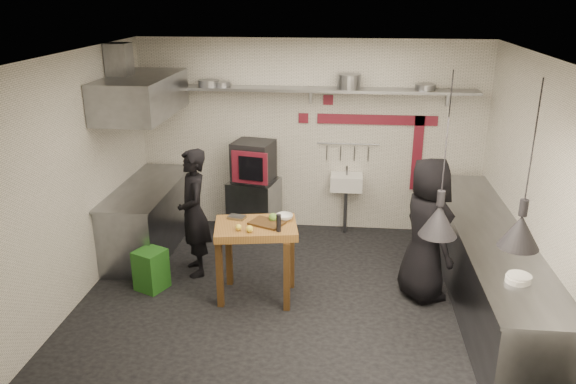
# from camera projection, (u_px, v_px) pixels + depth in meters

# --- Properties ---
(floor) EXTENTS (5.00, 5.00, 0.00)m
(floor) POSITION_uv_depth(u_px,v_px,m) (297.00, 294.00, 6.69)
(floor) COLOR black
(floor) RESTS_ON ground
(ceiling) EXTENTS (5.00, 5.00, 0.00)m
(ceiling) POSITION_uv_depth(u_px,v_px,m) (298.00, 54.00, 5.75)
(ceiling) COLOR beige
(ceiling) RESTS_ON floor
(wall_back) EXTENTS (5.00, 0.04, 2.80)m
(wall_back) POSITION_uv_depth(u_px,v_px,m) (310.00, 137.00, 8.18)
(wall_back) COLOR silver
(wall_back) RESTS_ON floor
(wall_front) EXTENTS (5.00, 0.04, 2.80)m
(wall_front) POSITION_uv_depth(u_px,v_px,m) (273.00, 272.00, 4.25)
(wall_front) COLOR silver
(wall_front) RESTS_ON floor
(wall_left) EXTENTS (0.04, 4.20, 2.80)m
(wall_left) POSITION_uv_depth(u_px,v_px,m) (82.00, 176.00, 6.46)
(wall_left) COLOR silver
(wall_left) RESTS_ON floor
(wall_right) EXTENTS (0.04, 4.20, 2.80)m
(wall_right) POSITION_uv_depth(u_px,v_px,m) (531.00, 191.00, 5.97)
(wall_right) COLOR silver
(wall_right) RESTS_ON floor
(red_band_horiz) EXTENTS (1.70, 0.02, 0.14)m
(red_band_horiz) POSITION_uv_depth(u_px,v_px,m) (377.00, 120.00, 7.98)
(red_band_horiz) COLOR maroon
(red_band_horiz) RESTS_ON wall_back
(red_band_vert) EXTENTS (0.14, 0.02, 1.10)m
(red_band_vert) POSITION_uv_depth(u_px,v_px,m) (417.00, 153.00, 8.08)
(red_band_vert) COLOR maroon
(red_band_vert) RESTS_ON wall_back
(red_tile_a) EXTENTS (0.14, 0.02, 0.14)m
(red_tile_a) POSITION_uv_depth(u_px,v_px,m) (328.00, 100.00, 7.95)
(red_tile_a) COLOR maroon
(red_tile_a) RESTS_ON wall_back
(red_tile_b) EXTENTS (0.14, 0.02, 0.14)m
(red_tile_b) POSITION_uv_depth(u_px,v_px,m) (303.00, 118.00, 8.08)
(red_tile_b) COLOR maroon
(red_tile_b) RESTS_ON wall_back
(back_shelf) EXTENTS (4.60, 0.34, 0.04)m
(back_shelf) POSITION_uv_depth(u_px,v_px,m) (310.00, 89.00, 7.77)
(back_shelf) COLOR slate
(back_shelf) RESTS_ON wall_back
(shelf_bracket_left) EXTENTS (0.04, 0.06, 0.24)m
(shelf_bracket_left) POSITION_uv_depth(u_px,v_px,m) (180.00, 92.00, 8.13)
(shelf_bracket_left) COLOR slate
(shelf_bracket_left) RESTS_ON wall_back
(shelf_bracket_mid) EXTENTS (0.04, 0.06, 0.24)m
(shelf_bracket_mid) POSITION_uv_depth(u_px,v_px,m) (311.00, 95.00, 7.95)
(shelf_bracket_mid) COLOR slate
(shelf_bracket_mid) RESTS_ON wall_back
(shelf_bracket_right) EXTENTS (0.04, 0.06, 0.24)m
(shelf_bracket_right) POSITION_uv_depth(u_px,v_px,m) (448.00, 97.00, 7.76)
(shelf_bracket_right) COLOR slate
(shelf_bracket_right) RESTS_ON wall_back
(pan_far_left) EXTENTS (0.38, 0.38, 0.09)m
(pan_far_left) POSITION_uv_depth(u_px,v_px,m) (209.00, 83.00, 7.89)
(pan_far_left) COLOR slate
(pan_far_left) RESTS_ON back_shelf
(pan_mid_left) EXTENTS (0.30, 0.30, 0.07)m
(pan_mid_left) POSITION_uv_depth(u_px,v_px,m) (222.00, 84.00, 7.87)
(pan_mid_left) COLOR slate
(pan_mid_left) RESTS_ON back_shelf
(stock_pot) EXTENTS (0.43, 0.43, 0.20)m
(stock_pot) POSITION_uv_depth(u_px,v_px,m) (349.00, 81.00, 7.68)
(stock_pot) COLOR slate
(stock_pot) RESTS_ON back_shelf
(pan_right) EXTENTS (0.29, 0.29, 0.08)m
(pan_right) POSITION_uv_depth(u_px,v_px,m) (425.00, 87.00, 7.60)
(pan_right) COLOR slate
(pan_right) RESTS_ON back_shelf
(oven_stand) EXTENTS (0.77, 0.73, 0.80)m
(oven_stand) POSITION_uv_depth(u_px,v_px,m) (254.00, 206.00, 8.33)
(oven_stand) COLOR slate
(oven_stand) RESTS_ON floor
(combi_oven) EXTENTS (0.63, 0.61, 0.58)m
(combi_oven) POSITION_uv_depth(u_px,v_px,m) (254.00, 161.00, 8.10)
(combi_oven) COLOR black
(combi_oven) RESTS_ON oven_stand
(oven_door) EXTENTS (0.52, 0.14, 0.46)m
(oven_door) POSITION_uv_depth(u_px,v_px,m) (250.00, 168.00, 7.80)
(oven_door) COLOR maroon
(oven_door) RESTS_ON combi_oven
(oven_glass) EXTENTS (0.35, 0.09, 0.34)m
(oven_glass) POSITION_uv_depth(u_px,v_px,m) (251.00, 169.00, 7.76)
(oven_glass) COLOR black
(oven_glass) RESTS_ON oven_door
(hand_sink) EXTENTS (0.46, 0.34, 0.22)m
(hand_sink) POSITION_uv_depth(u_px,v_px,m) (346.00, 182.00, 8.17)
(hand_sink) COLOR silver
(hand_sink) RESTS_ON wall_back
(sink_tap) EXTENTS (0.03, 0.03, 0.14)m
(sink_tap) POSITION_uv_depth(u_px,v_px,m) (347.00, 170.00, 8.11)
(sink_tap) COLOR slate
(sink_tap) RESTS_ON hand_sink
(sink_drain) EXTENTS (0.06, 0.06, 0.66)m
(sink_drain) POSITION_uv_depth(u_px,v_px,m) (345.00, 211.00, 8.28)
(sink_drain) COLOR slate
(sink_drain) RESTS_ON floor
(utensil_rail) EXTENTS (0.90, 0.02, 0.02)m
(utensil_rail) POSITION_uv_depth(u_px,v_px,m) (348.00, 144.00, 8.12)
(utensil_rail) COLOR slate
(utensil_rail) RESTS_ON wall_back
(counter_right) EXTENTS (0.70, 3.80, 0.90)m
(counter_right) POSITION_uv_depth(u_px,v_px,m) (487.00, 269.00, 6.33)
(counter_right) COLOR slate
(counter_right) RESTS_ON floor
(counter_right_top) EXTENTS (0.76, 3.90, 0.03)m
(counter_right_top) POSITION_uv_depth(u_px,v_px,m) (492.00, 231.00, 6.17)
(counter_right_top) COLOR slate
(counter_right_top) RESTS_ON counter_right
(plate_stack) EXTENTS (0.25, 0.25, 0.07)m
(plate_stack) POSITION_uv_depth(u_px,v_px,m) (519.00, 278.00, 5.07)
(plate_stack) COLOR silver
(plate_stack) RESTS_ON counter_right_top
(small_bowl_right) EXTENTS (0.28, 0.28, 0.05)m
(small_bowl_right) POSITION_uv_depth(u_px,v_px,m) (517.00, 280.00, 5.06)
(small_bowl_right) COLOR silver
(small_bowl_right) RESTS_ON counter_right_top
(counter_left) EXTENTS (0.70, 1.90, 0.90)m
(counter_left) POSITION_uv_depth(u_px,v_px,m) (149.00, 218.00, 7.73)
(counter_left) COLOR slate
(counter_left) RESTS_ON floor
(counter_left_top) EXTENTS (0.76, 2.00, 0.03)m
(counter_left_top) POSITION_uv_depth(u_px,v_px,m) (146.00, 187.00, 7.58)
(counter_left_top) COLOR slate
(counter_left_top) RESTS_ON counter_left
(extractor_hood) EXTENTS (0.78, 1.60, 0.50)m
(extractor_hood) POSITION_uv_depth(u_px,v_px,m) (141.00, 96.00, 7.15)
(extractor_hood) COLOR slate
(extractor_hood) RESTS_ON ceiling
(hood_duct) EXTENTS (0.28, 0.28, 0.50)m
(hood_duct) POSITION_uv_depth(u_px,v_px,m) (119.00, 63.00, 7.04)
(hood_duct) COLOR slate
(hood_duct) RESTS_ON ceiling
(green_bin) EXTENTS (0.42, 0.42, 0.50)m
(green_bin) POSITION_uv_depth(u_px,v_px,m) (151.00, 270.00, 6.75)
(green_bin) COLOR #1F5819
(green_bin) RESTS_ON floor
(prep_table) EXTENTS (1.01, 0.79, 0.92)m
(prep_table) POSITION_uv_depth(u_px,v_px,m) (257.00, 261.00, 6.50)
(prep_table) COLOR olive
(prep_table) RESTS_ON floor
(cutting_board) EXTENTS (0.44, 0.39, 0.02)m
(cutting_board) POSITION_uv_depth(u_px,v_px,m) (267.00, 223.00, 6.35)
(cutting_board) COLOR #482E14
(cutting_board) RESTS_ON prep_table
(pepper_mill) EXTENTS (0.06, 0.06, 0.20)m
(pepper_mill) POSITION_uv_depth(u_px,v_px,m) (279.00, 223.00, 6.12)
(pepper_mill) COLOR black
(pepper_mill) RESTS_ON prep_table
(lemon_a) EXTENTS (0.09, 0.09, 0.07)m
(lemon_a) POSITION_uv_depth(u_px,v_px,m) (238.00, 227.00, 6.17)
(lemon_a) COLOR yellow
(lemon_a) RESTS_ON prep_table
(lemon_b) EXTENTS (0.10, 0.10, 0.08)m
(lemon_b) POSITION_uv_depth(u_px,v_px,m) (250.00, 229.00, 6.13)
(lemon_b) COLOR yellow
(lemon_b) RESTS_ON prep_table
(veg_ball) EXTENTS (0.12, 0.12, 0.10)m
(veg_ball) POSITION_uv_depth(u_px,v_px,m) (273.00, 217.00, 6.41)
(veg_ball) COLOR #5D9032
(veg_ball) RESTS_ON prep_table
(steel_tray) EXTENTS (0.22, 0.17, 0.03)m
(steel_tray) POSITION_uv_depth(u_px,v_px,m) (237.00, 217.00, 6.51)
(steel_tray) COLOR slate
(steel_tray) RESTS_ON prep_table
(bowl) EXTENTS (0.20, 0.20, 0.06)m
(bowl) POSITION_uv_depth(u_px,v_px,m) (284.00, 217.00, 6.47)
(bowl) COLOR silver
(bowl) RESTS_ON prep_table
(heat_lamp_near) EXTENTS (0.35, 0.35, 1.50)m
(heat_lamp_near) POSITION_uv_depth(u_px,v_px,m) (445.00, 157.00, 4.88)
(heat_lamp_near) COLOR black
(heat_lamp_near) RESTS_ON ceiling
(heat_lamp_far) EXTENTS (0.40, 0.40, 1.40)m
(heat_lamp_far) POSITION_uv_depth(u_px,v_px,m) (530.00, 167.00, 4.44)
(heat_lamp_far) COLOR black
(heat_lamp_far) RESTS_ON ceiling
(chef_left) EXTENTS (0.60, 0.70, 1.63)m
(chef_left) POSITION_uv_depth(u_px,v_px,m) (194.00, 213.00, 6.96)
(chef_left) COLOR black
(chef_left) RESTS_ON floor
(chef_right) EXTENTS (0.80, 0.97, 1.69)m
(chef_right) POSITION_uv_depth(u_px,v_px,m) (427.00, 230.00, 6.39)
(chef_right) COLOR black
(chef_right) RESTS_ON floor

